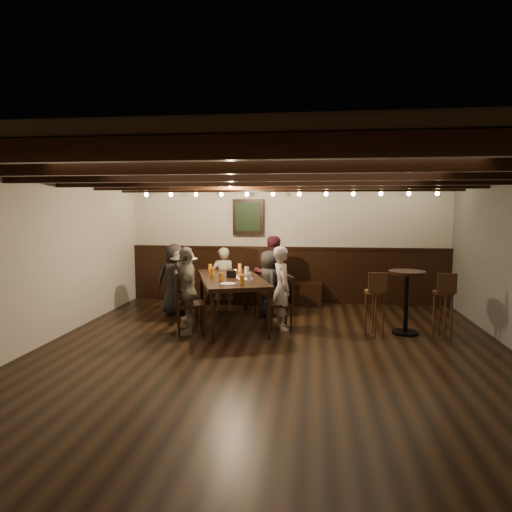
# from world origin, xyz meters

# --- Properties ---
(room) EXTENTS (7.00, 7.00, 7.00)m
(room) POSITION_xyz_m (-0.29, 2.21, 1.07)
(room) COLOR black
(room) RESTS_ON ground
(dining_table) EXTENTS (1.58, 2.31, 0.80)m
(dining_table) POSITION_xyz_m (-0.81, 1.50, 0.73)
(dining_table) COLOR black
(dining_table) RESTS_ON floor
(chair_left_near) EXTENTS (0.49, 0.49, 0.85)m
(chair_left_near) POSITION_xyz_m (-1.64, 1.70, 0.26)
(chair_left_near) COLOR black
(chair_left_near) RESTS_ON floor
(chair_left_far) EXTENTS (0.56, 0.56, 0.97)m
(chair_left_far) POSITION_xyz_m (-1.35, 0.85, 0.30)
(chair_left_far) COLOR black
(chair_left_far) RESTS_ON floor
(chair_right_near) EXTENTS (0.56, 0.56, 0.97)m
(chair_right_near) POSITION_xyz_m (-0.27, 2.16, 0.30)
(chair_right_near) COLOR black
(chair_right_near) RESTS_ON floor
(chair_right_far) EXTENTS (0.50, 0.50, 0.86)m
(chair_right_far) POSITION_xyz_m (0.01, 1.30, 0.26)
(chair_right_far) COLOR black
(chair_right_far) RESTS_ON floor
(person_bench_left) EXTENTS (0.73, 0.59, 1.30)m
(person_bench_left) POSITION_xyz_m (-1.95, 2.07, 0.65)
(person_bench_left) COLOR black
(person_bench_left) RESTS_ON floor
(person_bench_centre) EXTENTS (0.51, 0.41, 1.20)m
(person_bench_centre) POSITION_xyz_m (-1.15, 2.50, 0.60)
(person_bench_centre) COLOR gray
(person_bench_centre) RESTS_ON floor
(person_bench_right) EXTENTS (0.82, 0.72, 1.41)m
(person_bench_right) POSITION_xyz_m (-0.25, 2.64, 0.70)
(person_bench_right) COLOR #4D1A26
(person_bench_right) RESTS_ON floor
(person_left_near) EXTENTS (0.68, 0.90, 1.23)m
(person_left_near) POSITION_xyz_m (-1.67, 1.69, 0.61)
(person_left_near) COLOR #BBAF9E
(person_left_near) RESTS_ON floor
(person_left_far) EXTENTS (0.56, 0.85, 1.35)m
(person_left_far) POSITION_xyz_m (-1.38, 0.84, 0.67)
(person_left_far) COLOR gray
(person_left_far) RESTS_ON floor
(person_right_near) EXTENTS (0.54, 0.67, 1.18)m
(person_right_near) POSITION_xyz_m (-0.24, 2.17, 0.59)
(person_right_near) COLOR black
(person_right_near) RESTS_ON floor
(person_right_far) EXTENTS (0.45, 0.56, 1.33)m
(person_right_far) POSITION_xyz_m (0.04, 1.31, 0.66)
(person_right_far) COLOR #BBAB9E
(person_right_far) RESTS_ON floor
(pint_a) EXTENTS (0.07, 0.07, 0.14)m
(pint_a) POSITION_xyz_m (-1.30, 2.08, 0.87)
(pint_a) COLOR #BF7219
(pint_a) RESTS_ON dining_table
(pint_b) EXTENTS (0.07, 0.07, 0.14)m
(pint_b) POSITION_xyz_m (-0.78, 2.20, 0.87)
(pint_b) COLOR #BF7219
(pint_b) RESTS_ON dining_table
(pint_c) EXTENTS (0.07, 0.07, 0.14)m
(pint_c) POSITION_xyz_m (-1.13, 1.50, 0.87)
(pint_c) COLOR #BF7219
(pint_c) RESTS_ON dining_table
(pint_d) EXTENTS (0.07, 0.07, 0.14)m
(pint_d) POSITION_xyz_m (-0.59, 1.79, 0.87)
(pint_d) COLOR silver
(pint_d) RESTS_ON dining_table
(pint_e) EXTENTS (0.07, 0.07, 0.14)m
(pint_e) POSITION_xyz_m (-0.88, 1.01, 0.87)
(pint_e) COLOR #BF7219
(pint_e) RESTS_ON dining_table
(pint_f) EXTENTS (0.07, 0.07, 0.14)m
(pint_f) POSITION_xyz_m (-0.45, 1.04, 0.87)
(pint_f) COLOR silver
(pint_f) RESTS_ON dining_table
(pint_g) EXTENTS (0.07, 0.07, 0.14)m
(pint_g) POSITION_xyz_m (-0.51, 0.76, 0.87)
(pint_g) COLOR #BF7219
(pint_g) RESTS_ON dining_table
(plate_near) EXTENTS (0.24, 0.24, 0.01)m
(plate_near) POSITION_xyz_m (-0.73, 0.79, 0.80)
(plate_near) COLOR white
(plate_near) RESTS_ON dining_table
(plate_far) EXTENTS (0.24, 0.24, 0.01)m
(plate_far) POSITION_xyz_m (-0.55, 1.27, 0.80)
(plate_far) COLOR white
(plate_far) RESTS_ON dining_table
(condiment_caddy) EXTENTS (0.15, 0.10, 0.12)m
(condiment_caddy) POSITION_xyz_m (-0.80, 1.45, 0.86)
(condiment_caddy) COLOR black
(condiment_caddy) RESTS_ON dining_table
(candle) EXTENTS (0.05, 0.05, 0.05)m
(candle) POSITION_xyz_m (-0.79, 1.82, 0.82)
(candle) COLOR beige
(candle) RESTS_ON dining_table
(high_top_table) EXTENTS (0.55, 0.55, 0.98)m
(high_top_table) POSITION_xyz_m (1.95, 1.28, 0.64)
(high_top_table) COLOR black
(high_top_table) RESTS_ON floor
(bar_stool_left) EXTENTS (0.31, 0.33, 0.99)m
(bar_stool_left) POSITION_xyz_m (1.45, 1.07, 0.37)
(bar_stool_left) COLOR #352111
(bar_stool_left) RESTS_ON floor
(bar_stool_right) EXTENTS (0.31, 0.32, 0.99)m
(bar_stool_right) POSITION_xyz_m (2.45, 1.12, 0.37)
(bar_stool_right) COLOR #352111
(bar_stool_right) RESTS_ON floor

